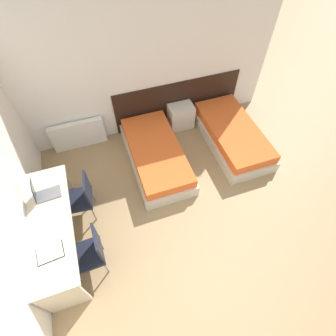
% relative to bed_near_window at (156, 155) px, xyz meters
% --- Properties ---
extents(ground_plane, '(20.00, 20.00, 0.00)m').
position_rel_bed_near_window_xyz_m(ground_plane, '(0.03, -2.61, -0.21)').
color(ground_plane, '#9E7F56').
extents(wall_back, '(5.35, 0.05, 2.70)m').
position_rel_bed_near_window_xyz_m(wall_back, '(0.03, 1.05, 1.14)').
color(wall_back, white).
rests_on(wall_back, ground_plane).
extents(wall_left, '(0.05, 4.64, 2.70)m').
position_rel_bed_near_window_xyz_m(wall_left, '(-2.17, -0.79, 1.14)').
color(wall_left, white).
rests_on(wall_left, ground_plane).
extents(headboard_panel, '(2.68, 0.03, 0.96)m').
position_rel_bed_near_window_xyz_m(headboard_panel, '(0.81, 1.01, 0.27)').
color(headboard_panel, black).
rests_on(headboard_panel, ground_plane).
extents(bed_near_window, '(0.97, 1.96, 0.43)m').
position_rel_bed_near_window_xyz_m(bed_near_window, '(0.00, 0.00, 0.00)').
color(bed_near_window, beige).
rests_on(bed_near_window, ground_plane).
extents(bed_near_door, '(0.97, 1.96, 0.43)m').
position_rel_bed_near_window_xyz_m(bed_near_door, '(1.61, 0.00, 0.00)').
color(bed_near_door, beige).
rests_on(bed_near_door, ground_plane).
extents(nightstand, '(0.51, 0.35, 0.53)m').
position_rel_bed_near_window_xyz_m(nightstand, '(0.81, 0.81, 0.06)').
color(nightstand, beige).
rests_on(nightstand, ground_plane).
extents(radiator, '(1.04, 0.12, 0.59)m').
position_rel_bed_near_window_xyz_m(radiator, '(-1.31, 0.93, 0.09)').
color(radiator, silver).
rests_on(radiator, ground_plane).
extents(desk, '(0.59, 1.89, 0.76)m').
position_rel_bed_near_window_xyz_m(desk, '(-1.85, -1.11, 0.38)').
color(desk, beige).
rests_on(desk, ground_plane).
extents(chair_near_laptop, '(0.48, 0.48, 0.90)m').
position_rel_bed_near_window_xyz_m(chair_near_laptop, '(-1.42, -0.65, 0.28)').
color(chair_near_laptop, black).
rests_on(chair_near_laptop, ground_plane).
extents(chair_near_notebook, '(0.45, 0.45, 0.90)m').
position_rel_bed_near_window_xyz_m(chair_near_notebook, '(-1.42, -1.58, 0.28)').
color(chair_near_notebook, black).
rests_on(chair_near_notebook, ground_plane).
extents(laptop, '(0.36, 0.23, 0.36)m').
position_rel_bed_near_window_xyz_m(laptop, '(-1.87, -0.66, 0.63)').
color(laptop, slate).
rests_on(laptop, desk).
extents(open_notebook, '(0.34, 0.26, 0.02)m').
position_rel_bed_near_window_xyz_m(open_notebook, '(-1.86, -1.55, 0.56)').
color(open_notebook, black).
rests_on(open_notebook, desk).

